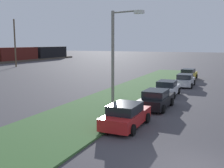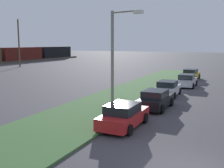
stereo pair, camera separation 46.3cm
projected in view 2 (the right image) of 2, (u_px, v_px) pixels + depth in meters
The scene contains 8 objects.
grass_median at pixel (109, 103), 23.24m from camera, with size 60.00×6.00×0.12m, color #3D6633.
parked_car_red at pixel (124, 116), 16.53m from camera, with size 4.32×2.06×1.47m.
parked_car_black at pixel (156, 99), 21.28m from camera, with size 4.35×2.11×1.47m.
parked_car_white at pixel (168, 88), 26.42m from camera, with size 4.32×2.06×1.47m.
parked_car_silver at pixel (187, 81), 32.03m from camera, with size 4.32×2.05×1.47m.
parked_car_yellow at pixel (191, 74), 38.36m from camera, with size 4.39×2.19×1.47m.
streetlight at pixel (116, 51), 21.54m from camera, with size 0.98×2.83×7.50m.
distant_utility_pole at pixel (19, 43), 58.41m from camera, with size 0.30×0.30×10.00m, color brown.
Camera 2 is at (-10.59, -1.37, 5.02)m, focal length 44.23 mm.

